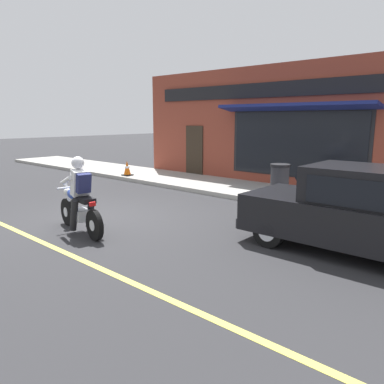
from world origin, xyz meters
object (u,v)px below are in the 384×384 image
Objects in this scene: trash_bin at (280,181)px; car_hatchback at (354,211)px; motorcycle_with_rider at (80,201)px; traffic_cone at (127,168)px.

car_hatchback is at bearing -132.96° from trash_bin.
car_hatchback is 3.88× the size of trash_bin.
motorcycle_with_rider reaches higher than car_hatchback.
car_hatchback is 6.34× the size of traffic_cone.
motorcycle_with_rider is 5.64m from trash_bin.
motorcycle_with_rider is 3.35× the size of traffic_cone.
car_hatchback reaches higher than trash_bin.
trash_bin is 1.63× the size of traffic_cone.
motorcycle_with_rider is at bearing -136.13° from traffic_cone.
motorcycle_with_rider is at bearing 162.45° from trash_bin.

